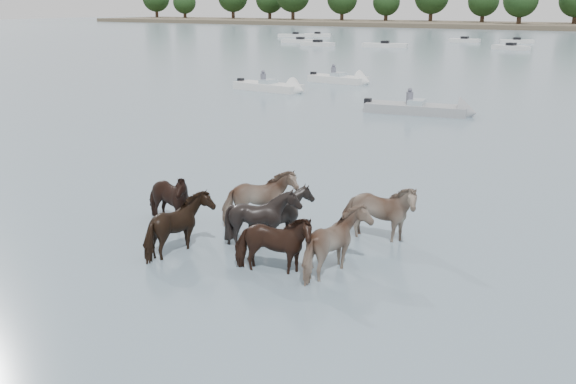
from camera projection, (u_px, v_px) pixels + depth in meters
The scene contains 6 objects.
ground at pixel (239, 276), 13.56m from camera, with size 400.00×400.00×0.00m, color slate.
shoreline at pixel (349, 23), 171.16m from camera, with size 160.00×30.00×1.00m, color #4C4233.
pony_herd at pixel (267, 221), 15.05m from camera, with size 7.23×4.69×1.64m.
motorboat_a at pixel (277, 88), 41.83m from camera, with size 5.49×2.06×1.92m.
motorboat_b at pixel (431, 110), 33.18m from camera, with size 5.97×2.47×1.92m.
motorboat_f at pixel (347, 80), 46.03m from camera, with size 4.99×1.91×1.92m.
Camera 1 is at (7.33, -10.15, 5.59)m, focal length 39.66 mm.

